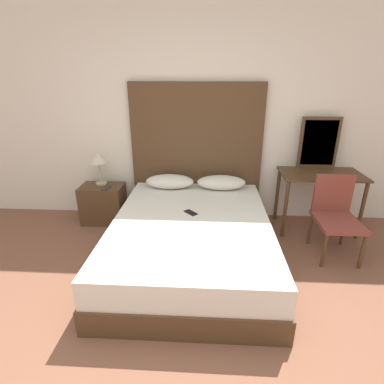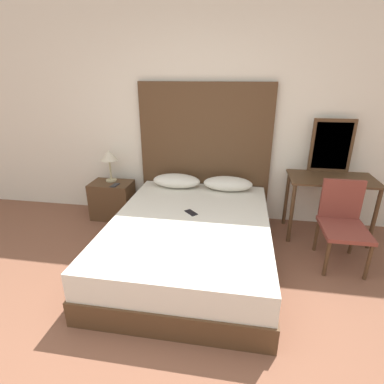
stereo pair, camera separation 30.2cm
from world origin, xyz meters
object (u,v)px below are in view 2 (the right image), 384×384
vanity_desk (331,188)px  phone_on_bed (191,213)px  table_lamp (109,157)px  chair (343,219)px  bed (190,240)px  phone_on_nightstand (115,185)px  nightstand (113,200)px

vanity_desk → phone_on_bed: bearing=-156.9°
table_lamp → chair: bearing=-13.1°
bed → phone_on_nightstand: size_ratio=13.60×
bed → phone_on_nightstand: phone_on_nightstand is taller
bed → chair: size_ratio=2.51×
phone_on_bed → phone_on_nightstand: 1.26m
phone_on_bed → vanity_desk: (1.53, 0.65, 0.13)m
phone_on_nightstand → chair: (2.65, -0.48, -0.04)m
table_lamp → vanity_desk: size_ratio=0.44×
chair → phone_on_nightstand: bearing=169.8°
bed → phone_on_bed: phone_on_bed is taller
bed → table_lamp: bearing=143.5°
table_lamp → phone_on_nightstand: table_lamp is taller
chair → table_lamp: bearing=166.9°
vanity_desk → chair: size_ratio=1.13×
nightstand → chair: 2.81m
phone_on_bed → table_lamp: 1.49m
phone_on_bed → vanity_desk: size_ratio=0.16×
phone_on_nightstand → nightstand: bearing=136.4°
bed → table_lamp: 1.65m
bed → table_lamp: (-1.24, 0.91, 0.59)m
nightstand → vanity_desk: 2.75m
phone_on_nightstand → chair: 2.69m
bed → nightstand: nightstand is taller
phone_on_bed → phone_on_nightstand: size_ratio=1.01×
nightstand → vanity_desk: bearing=-1.1°
phone_on_nightstand → chair: bearing=-10.2°
bed → chair: (1.53, 0.27, 0.23)m
phone_on_nightstand → chair: chair is taller
nightstand → bed: bearing=-34.7°
nightstand → phone_on_nightstand: bearing=-43.6°
chair → vanity_desk: bearing=91.5°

